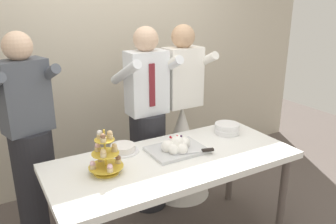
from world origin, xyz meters
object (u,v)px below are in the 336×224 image
main_cake_tray (177,146)px  person_guest (32,152)px  cupcake_stand (105,157)px  plate_stack (227,129)px  person_groom (148,131)px  dessert_table (174,167)px  person_bride (182,139)px  round_cake (123,149)px

main_cake_tray → person_guest: person_guest is taller
cupcake_stand → plate_stack: size_ratio=1.43×
main_cake_tray → plate_stack: size_ratio=2.02×
cupcake_stand → person_groom: 0.85m
dessert_table → person_groom: bearing=81.0°
cupcake_stand → plate_stack: cupcake_stand is taller
dessert_table → person_bride: bearing=53.8°
dessert_table → plate_stack: 0.67m
person_bride → dessert_table: bearing=-126.2°
main_cake_tray → plate_stack: bearing=9.8°
cupcake_stand → main_cake_tray: 0.58m
dessert_table → person_guest: (-0.87, 0.68, 0.05)m
main_cake_tray → person_groom: person_groom is taller
dessert_table → person_bride: person_bride is taller
cupcake_stand → main_cake_tray: bearing=4.8°
person_groom → round_cake: bearing=-137.9°
dessert_table → plate_stack: (0.63, 0.18, 0.12)m
person_groom → person_bride: (0.38, 0.03, -0.16)m
dessert_table → round_cake: 0.41m
plate_stack → round_cake: size_ratio=0.89×
person_groom → person_guest: 0.97m
main_cake_tray → person_groom: (0.02, 0.54, -0.07)m
plate_stack → person_bride: (-0.15, 0.47, -0.24)m
dessert_table → person_guest: size_ratio=1.08×
person_guest → plate_stack: bearing=-18.6°
plate_stack → person_bride: bearing=108.0°
dessert_table → cupcake_stand: size_ratio=5.90×
cupcake_stand → person_bride: person_bride is taller
dessert_table → plate_stack: plate_stack is taller
round_cake → person_guest: (-0.59, 0.40, -0.05)m
dessert_table → person_guest: 1.11m
person_guest → dessert_table: bearing=-38.3°
person_bride → main_cake_tray: bearing=-125.4°
plate_stack → person_groom: bearing=140.3°
cupcake_stand → plate_stack: 1.14m
main_cake_tray → person_groom: 0.54m
plate_stack → cupcake_stand: bearing=-172.8°
person_groom → person_bride: same height
cupcake_stand → main_cake_tray: cupcake_stand is taller
person_bride → person_guest: 1.35m
cupcake_stand → person_guest: (-0.37, 0.65, -0.14)m
person_guest → person_groom: bearing=-3.7°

